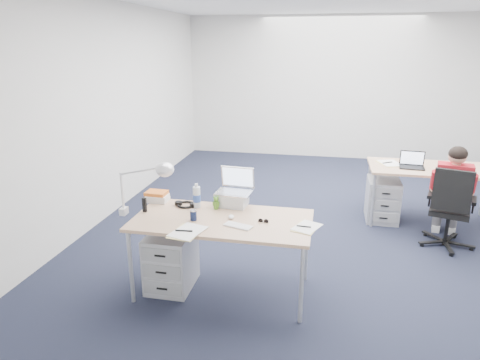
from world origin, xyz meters
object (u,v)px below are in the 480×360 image
desk_near (222,224)px  desk_lamp (139,188)px  silver_laptop (234,188)px  desk_far (434,171)px  drawer_pedestal_near (171,260)px  book_stack (157,196)px  computer_mouse (231,217)px  can_koozie (193,215)px  cordless_phone (144,205)px  seated_person (451,194)px  dark_laptop (413,160)px  sunglasses (263,221)px  drawer_pedestal_far (382,200)px  headphones (186,204)px  water_bottle (197,196)px  wireless_keyboard (238,226)px  office_chair (447,224)px  bear_figurine (216,203)px

desk_near → desk_lamp: size_ratio=2.95×
silver_laptop → desk_near: bearing=-90.0°
desk_far → silver_laptop: silver_laptop is taller
drawer_pedestal_near → book_stack: size_ratio=2.49×
desk_lamp → computer_mouse: bearing=20.6°
book_stack → can_koozie: bearing=-38.0°
cordless_phone → seated_person: bearing=40.1°
drawer_pedestal_near → desk_lamp: (-0.25, -0.06, 0.73)m
book_stack → dark_laptop: dark_laptop is taller
desk_near → sunglasses: size_ratio=17.04×
drawer_pedestal_near → computer_mouse: computer_mouse is taller
drawer_pedestal_far → desk_lamp: desk_lamp is taller
computer_mouse → book_stack: book_stack is taller
computer_mouse → dark_laptop: (1.89, 2.08, 0.09)m
headphones → dark_laptop: (2.39, 1.86, 0.09)m
water_bottle → book_stack: (-0.44, 0.08, -0.07)m
drawer_pedestal_far → cordless_phone: cordless_phone is taller
cordless_phone → can_koozie: bearing=2.1°
drawer_pedestal_near → desk_lamp: bearing=-166.7°
wireless_keyboard → desk_far: bearing=65.7°
drawer_pedestal_near → drawer_pedestal_far: same height
drawer_pedestal_far → desk_near: bearing=-128.0°
headphones → cordless_phone: 0.40m
cordless_phone → dark_laptop: bearing=50.5°
desk_near → computer_mouse: size_ratio=19.49×
office_chair → drawer_pedestal_near: size_ratio=1.75×
desk_far → sunglasses: bearing=-130.5°
seated_person → water_bottle: bearing=-141.5°
desk_lamp → dark_laptop: (2.71, 2.19, -0.16)m
can_koozie → sunglasses: bearing=7.1°
drawer_pedestal_far → computer_mouse: (-1.57, -2.09, 0.47)m
can_koozie → book_stack: size_ratio=0.44×
water_bottle → cordless_phone: 0.50m
desk_far → sunglasses: (-1.87, -2.20, 0.06)m
cordless_phone → bear_figurine: bearing=31.1°
wireless_keyboard → sunglasses: size_ratio=2.63×
drawer_pedestal_near → bear_figurine: bear_figurine is taller
desk_far → headphones: 3.31m
desk_lamp → office_chair: bearing=39.5°
can_koozie → book_stack: book_stack is taller
drawer_pedestal_near → dark_laptop: (2.46, 2.13, 0.56)m
cordless_phone → drawer_pedestal_far: bearing=54.1°
computer_mouse → water_bottle: bearing=142.1°
desk_lamp → silver_laptop: bearing=42.0°
desk_far → book_stack: size_ratio=7.24×
desk_near → office_chair: office_chair is taller
wireless_keyboard → headphones: bearing=164.9°
silver_laptop → water_bottle: size_ratio=1.51×
drawer_pedestal_far → can_koozie: can_koozie is taller
wireless_keyboard → dark_laptop: size_ratio=0.82×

